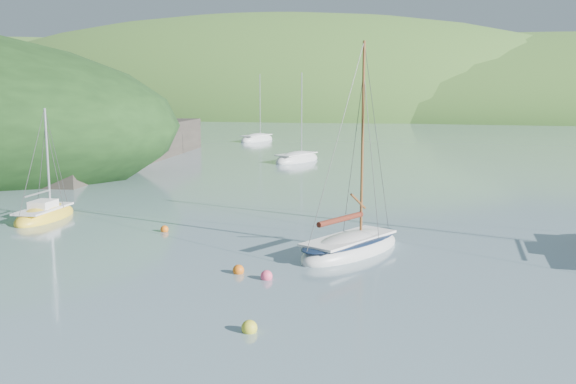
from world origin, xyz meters
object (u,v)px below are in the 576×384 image
(daysailer_white, at_px, (351,247))
(distant_sloop_a, at_px, (297,160))
(distant_sloop_c, at_px, (257,140))
(sailboat_yellow, at_px, (45,216))

(daysailer_white, xyz_separation_m, distant_sloop_a, (-12.36, 33.27, -0.05))
(distant_sloop_a, bearing_deg, daysailer_white, -52.94)
(distant_sloop_c, bearing_deg, sailboat_yellow, -69.00)
(distant_sloop_a, distance_m, distant_sloop_c, 25.97)
(sailboat_yellow, xyz_separation_m, distant_sloop_a, (4.97, 31.14, -0.00))
(daysailer_white, distance_m, distant_sloop_c, 61.30)
(sailboat_yellow, relative_size, distant_sloop_c, 0.66)
(daysailer_white, bearing_deg, distant_sloop_a, 133.68)
(distant_sloop_a, relative_size, distant_sloop_c, 0.95)
(daysailer_white, xyz_separation_m, sailboat_yellow, (-17.33, 2.13, -0.05))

